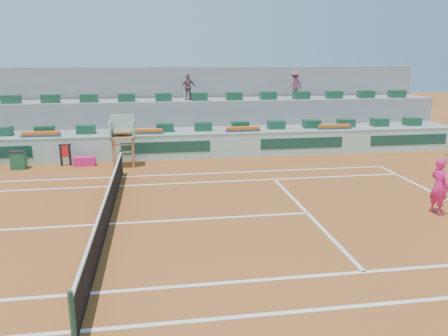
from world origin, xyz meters
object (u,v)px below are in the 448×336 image
Objects in this scene: umpire_chair at (123,134)px; player_bag at (85,161)px; tennis_player at (439,186)px; drink_cooler_a at (18,160)px.

player_bag is at bearing 171.32° from umpire_chair.
umpire_chair is 1.05× the size of tennis_player.
tennis_player is (12.44, -8.46, 0.73)m from player_bag.
drink_cooler_a reaches higher than player_bag.
drink_cooler_a is at bearing -177.37° from player_bag.
umpire_chair reaches higher than tennis_player.
tennis_player is at bearing -37.67° from umpire_chair.
umpire_chair is at bearing -1.82° from drink_cooler_a.
tennis_player is at bearing -28.50° from drink_cooler_a.
player_bag is 2.30m from umpire_chair.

